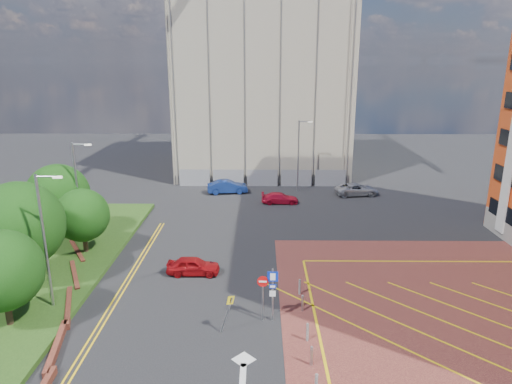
{
  "coord_description": "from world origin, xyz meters",
  "views": [
    {
      "loc": [
        -0.19,
        -22.02,
        14.27
      ],
      "look_at": [
        -0.45,
        3.23,
        6.98
      ],
      "focal_mm": 32.0,
      "sensor_mm": 36.0,
      "label": 1
    }
  ],
  "objects_px": {
    "lamp_left_far": "(78,189)",
    "car_silver_back": "(357,189)",
    "lamp_left_near": "(45,237)",
    "tree_b": "(19,225)",
    "warning_sign": "(228,310)",
    "car_blue_back": "(227,187)",
    "tree_d": "(58,195)",
    "tree_c": "(82,215)",
    "car_red_back": "(280,198)",
    "lamp_back": "(299,153)",
    "sign_cluster": "(269,289)",
    "tree_a": "(1,271)",
    "car_red_left": "(193,266)"
  },
  "relations": [
    {
      "from": "lamp_back",
      "to": "car_silver_back",
      "type": "distance_m",
      "value": 7.49
    },
    {
      "from": "car_blue_back",
      "to": "lamp_left_near",
      "type": "bearing_deg",
      "value": 153.12
    },
    {
      "from": "lamp_back",
      "to": "lamp_left_near",
      "type": "bearing_deg",
      "value": -122.4
    },
    {
      "from": "car_blue_back",
      "to": "car_red_back",
      "type": "bearing_deg",
      "value": -131.18
    },
    {
      "from": "car_red_back",
      "to": "sign_cluster",
      "type": "bearing_deg",
      "value": 175.67
    },
    {
      "from": "tree_c",
      "to": "warning_sign",
      "type": "bearing_deg",
      "value": -41.66
    },
    {
      "from": "lamp_left_far",
      "to": "car_silver_back",
      "type": "distance_m",
      "value": 28.92
    },
    {
      "from": "lamp_left_near",
      "to": "tree_c",
      "type": "bearing_deg",
      "value": 97.69
    },
    {
      "from": "tree_a",
      "to": "warning_sign",
      "type": "xyz_separation_m",
      "value": [
        12.09,
        -0.31,
        -2.07
      ]
    },
    {
      "from": "sign_cluster",
      "to": "car_blue_back",
      "type": "distance_m",
      "value": 26.37
    },
    {
      "from": "warning_sign",
      "to": "car_silver_back",
      "type": "distance_m",
      "value": 29.35
    },
    {
      "from": "tree_c",
      "to": "lamp_left_near",
      "type": "distance_m",
      "value": 8.2
    },
    {
      "from": "car_red_back",
      "to": "lamp_back",
      "type": "bearing_deg",
      "value": -26.04
    },
    {
      "from": "lamp_back",
      "to": "car_red_back",
      "type": "relative_size",
      "value": 2.09
    },
    {
      "from": "lamp_left_far",
      "to": "tree_d",
      "type": "bearing_deg",
      "value": 154.32
    },
    {
      "from": "tree_a",
      "to": "lamp_left_near",
      "type": "xyz_separation_m",
      "value": [
        1.58,
        2.0,
        1.16
      ]
    },
    {
      "from": "tree_c",
      "to": "sign_cluster",
      "type": "distance_m",
      "value": 16.53
    },
    {
      "from": "tree_c",
      "to": "tree_d",
      "type": "distance_m",
      "value": 4.3
    },
    {
      "from": "tree_a",
      "to": "tree_d",
      "type": "distance_m",
      "value": 13.24
    },
    {
      "from": "car_red_back",
      "to": "car_blue_back",
      "type": "bearing_deg",
      "value": 56.43
    },
    {
      "from": "car_silver_back",
      "to": "tree_d",
      "type": "bearing_deg",
      "value": 109.71
    },
    {
      "from": "tree_a",
      "to": "lamp_left_near",
      "type": "distance_m",
      "value": 2.8
    },
    {
      "from": "tree_a",
      "to": "tree_c",
      "type": "bearing_deg",
      "value": 87.14
    },
    {
      "from": "lamp_left_near",
      "to": "lamp_left_far",
      "type": "relative_size",
      "value": 1.0
    },
    {
      "from": "car_blue_back",
      "to": "tree_b",
      "type": "bearing_deg",
      "value": 144.14
    },
    {
      "from": "lamp_back",
      "to": "car_red_left",
      "type": "xyz_separation_m",
      "value": [
        -8.92,
        -21.19,
        -3.74
      ]
    },
    {
      "from": "lamp_left_near",
      "to": "car_blue_back",
      "type": "bearing_deg",
      "value": 71.17
    },
    {
      "from": "tree_b",
      "to": "car_silver_back",
      "type": "bearing_deg",
      "value": 39.51
    },
    {
      "from": "car_red_left",
      "to": "car_silver_back",
      "type": "xyz_separation_m",
      "value": [
        15.22,
        19.53,
        0.04
      ]
    },
    {
      "from": "tree_a",
      "to": "lamp_left_near",
      "type": "height_order",
      "value": "lamp_left_near"
    },
    {
      "from": "car_red_back",
      "to": "warning_sign",
      "type": "bearing_deg",
      "value": 170.58
    },
    {
      "from": "warning_sign",
      "to": "car_blue_back",
      "type": "height_order",
      "value": "warning_sign"
    },
    {
      "from": "tree_d",
      "to": "warning_sign",
      "type": "bearing_deg",
      "value": -42.38
    },
    {
      "from": "lamp_left_near",
      "to": "warning_sign",
      "type": "distance_m",
      "value": 11.23
    },
    {
      "from": "tree_d",
      "to": "lamp_back",
      "type": "bearing_deg",
      "value": 36.09
    },
    {
      "from": "lamp_back",
      "to": "warning_sign",
      "type": "bearing_deg",
      "value": -101.95
    },
    {
      "from": "warning_sign",
      "to": "car_red_back",
      "type": "xyz_separation_m",
      "value": [
        3.73,
        23.58,
        -0.87
      ]
    },
    {
      "from": "sign_cluster",
      "to": "car_red_left",
      "type": "relative_size",
      "value": 0.88
    },
    {
      "from": "tree_a",
      "to": "lamp_left_far",
      "type": "height_order",
      "value": "lamp_left_far"
    },
    {
      "from": "lamp_left_far",
      "to": "sign_cluster",
      "type": "distance_m",
      "value": 18.58
    },
    {
      "from": "lamp_left_far",
      "to": "warning_sign",
      "type": "bearing_deg",
      "value": -44.54
    },
    {
      "from": "tree_c",
      "to": "lamp_left_near",
      "type": "xyz_separation_m",
      "value": [
        1.08,
        -8.0,
        1.47
      ]
    },
    {
      "from": "lamp_back",
      "to": "car_blue_back",
      "type": "distance_m",
      "value": 8.82
    },
    {
      "from": "tree_c",
      "to": "tree_d",
      "type": "bearing_deg",
      "value": 135.0
    },
    {
      "from": "tree_c",
      "to": "car_blue_back",
      "type": "xyz_separation_m",
      "value": [
        9.6,
        17.0,
        -2.46
      ]
    },
    {
      "from": "tree_a",
      "to": "car_red_back",
      "type": "distance_m",
      "value": 28.29
    },
    {
      "from": "sign_cluster",
      "to": "car_red_back",
      "type": "height_order",
      "value": "sign_cluster"
    },
    {
      "from": "tree_c",
      "to": "car_red_back",
      "type": "relative_size",
      "value": 1.28
    },
    {
      "from": "tree_b",
      "to": "car_red_left",
      "type": "xyz_separation_m",
      "value": [
        10.66,
        1.81,
        -3.61
      ]
    },
    {
      "from": "lamp_left_near",
      "to": "sign_cluster",
      "type": "xyz_separation_m",
      "value": [
        12.72,
        -1.02,
        -2.71
      ]
    }
  ]
}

